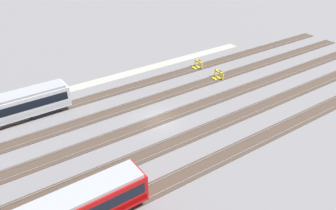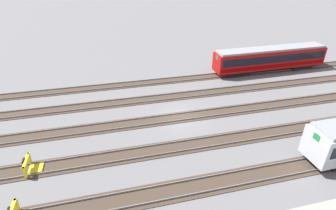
{
  "view_description": "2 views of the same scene",
  "coord_description": "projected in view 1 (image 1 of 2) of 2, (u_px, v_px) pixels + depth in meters",
  "views": [
    {
      "loc": [
        18.61,
        29.86,
        23.32
      ],
      "look_at": [
        -1.4,
        0.0,
        1.8
      ],
      "focal_mm": 35.0,
      "sensor_mm": 36.0,
      "label": 1
    },
    {
      "loc": [
        -7.24,
        -23.74,
        15.52
      ],
      "look_at": [
        -1.4,
        0.0,
        1.8
      ],
      "focal_mm": 28.0,
      "sensor_mm": 36.0,
      "label": 2
    }
  ],
  "objects": [
    {
      "name": "rail_track_farthest",
      "position": [
        210.0,
        163.0,
        34.94
      ],
      "size": [
        90.0,
        2.23,
        0.21
      ],
      "color": "#47382D",
      "rests_on": "ground"
    },
    {
      "name": "rail_track_near_inner",
      "position": [
        140.0,
        103.0,
        45.72
      ],
      "size": [
        90.0,
        2.23,
        0.21
      ],
      "color": "#47382D",
      "rests_on": "ground"
    },
    {
      "name": "bumper_stop_nearest_track",
      "position": [
        197.0,
        65.0,
        55.87
      ],
      "size": [
        1.36,
        2.0,
        1.22
      ],
      "color": "yellow",
      "rests_on": "ground"
    },
    {
      "name": "service_walkway",
      "position": [
        110.0,
        78.0,
        52.56
      ],
      "size": [
        54.0,
        2.0,
        0.01
      ],
      "primitive_type": "cube",
      "color": "#9E9E93",
      "rests_on": "ground"
    },
    {
      "name": "ground_plane",
      "position": [
        159.0,
        120.0,
        42.15
      ],
      "size": [
        400.0,
        400.0,
        0.0
      ],
      "primitive_type": "plane",
      "color": "slate"
    },
    {
      "name": "rail_track_nearest",
      "position": [
        123.0,
        89.0,
        49.31
      ],
      "size": [
        90.0,
        2.23,
        0.21
      ],
      "color": "#47382D",
      "rests_on": "ground"
    },
    {
      "name": "rail_track_middle",
      "position": [
        159.0,
        120.0,
        42.13
      ],
      "size": [
        90.0,
        2.24,
        0.21
      ],
      "color": "#47382D",
      "rests_on": "ground"
    },
    {
      "name": "bumper_stop_near_inner_track",
      "position": [
        218.0,
        75.0,
        52.34
      ],
      "size": [
        1.34,
        2.0,
        1.22
      ],
      "color": "yellow",
      "rests_on": "ground"
    },
    {
      "name": "rail_track_far_inner",
      "position": [
        182.0,
        139.0,
        38.54
      ],
      "size": [
        90.0,
        2.23,
        0.21
      ],
      "color": "#47382D",
      "rests_on": "ground"
    }
  ]
}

